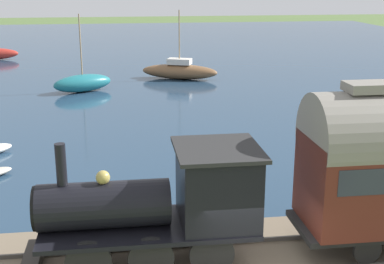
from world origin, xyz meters
TOP-DOWN VIEW (x-y plane):
  - harbor_water at (43.93, 0.00)m, footprint 80.00×80.00m
  - steam_locomotive at (1.20, 2.00)m, footprint 2.35×6.14m
  - sailboat_teal at (26.55, 5.73)m, footprint 3.24×4.50m
  - sailboat_brown at (30.47, -1.64)m, footprint 3.84×6.35m
  - rowboat_mid_harbor at (12.93, -1.74)m, footprint 1.45×2.15m

SIDE VIEW (x-z plane):
  - harbor_water at x=43.93m, z-range 0.00..0.01m
  - rowboat_mid_harbor at x=12.93m, z-range 0.01..0.45m
  - sailboat_teal at x=26.55m, z-range -2.08..3.36m
  - sailboat_brown at x=30.47m, z-range -2.04..3.36m
  - steam_locomotive at x=1.20m, z-range 0.72..4.08m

